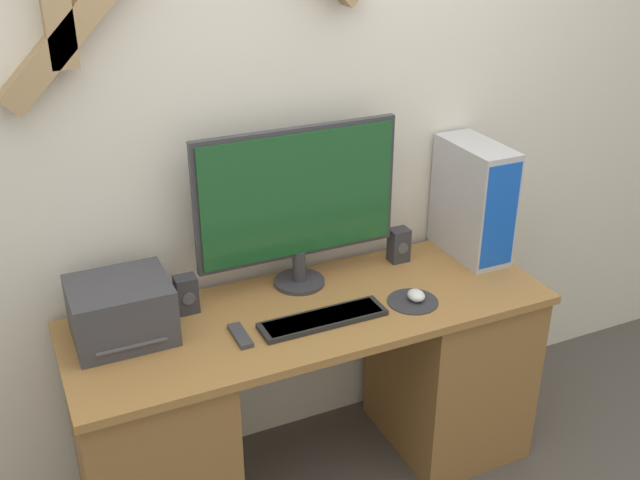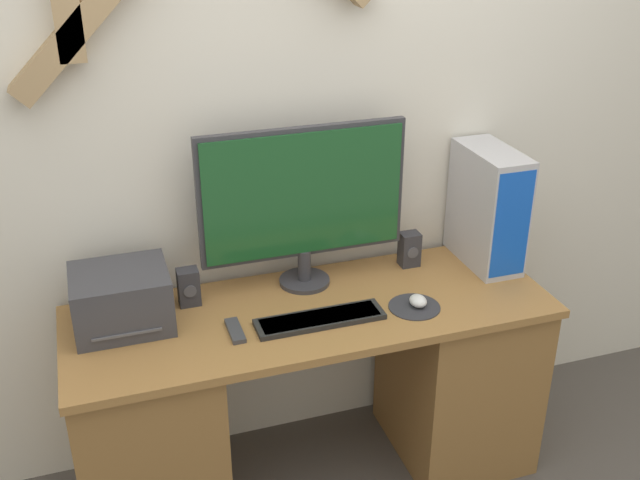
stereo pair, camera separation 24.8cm
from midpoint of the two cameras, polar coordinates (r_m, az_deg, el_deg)
name	(u,v)px [view 1 (the left image)]	position (r m, az deg, el deg)	size (l,w,h in m)	color
wall_back	(267,110)	(2.64, -6.81, 9.74)	(6.40, 0.13, 2.77)	silver
desk	(313,394)	(2.80, -3.15, -11.71)	(1.68, 0.59, 0.75)	olive
monitor	(298,199)	(2.60, -4.43, 3.10)	(0.74, 0.19, 0.59)	#333338
keyboard	(323,319)	(2.52, -2.57, -6.10)	(0.44, 0.12, 0.02)	black
mousepad	(413,301)	(2.64, 4.41, -4.77)	(0.18, 0.18, 0.00)	#2D2D33
mouse	(416,295)	(2.63, 4.67, -4.30)	(0.06, 0.07, 0.04)	silver
computer_tower	(473,200)	(2.91, 9.23, 2.96)	(0.16, 0.35, 0.45)	#B2B2B7
printer	(121,311)	(2.51, -17.68, -5.23)	(0.31, 0.28, 0.20)	#38383D
speaker_left	(186,294)	(2.61, -12.86, -4.14)	(0.07, 0.07, 0.13)	#2D2D33
speaker_right	(399,245)	(2.88, 3.59, -0.44)	(0.07, 0.07, 0.13)	#2D2D33
remote_control	(240,336)	(2.46, -8.99, -7.30)	(0.04, 0.14, 0.02)	#38383D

